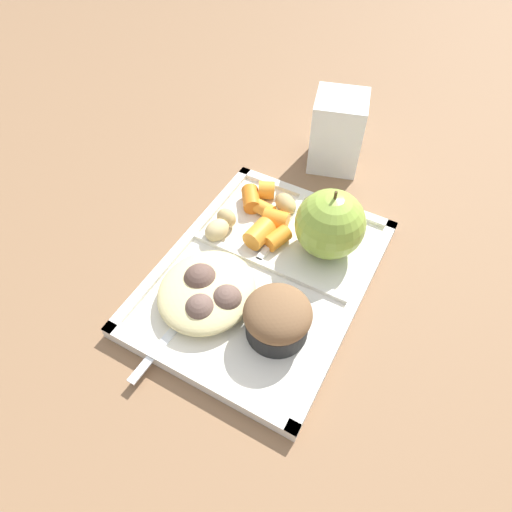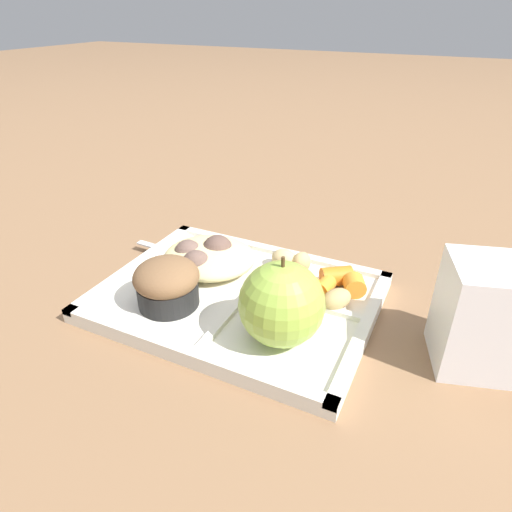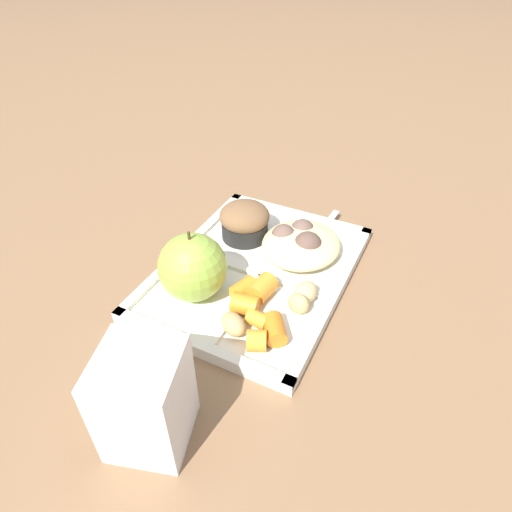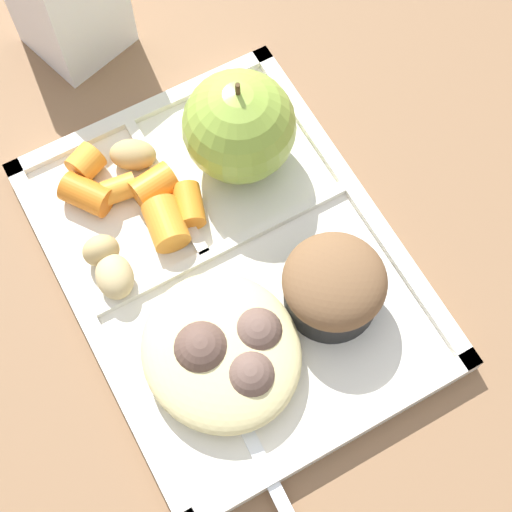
% 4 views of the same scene
% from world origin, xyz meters
% --- Properties ---
extents(ground, '(6.00, 6.00, 0.00)m').
position_xyz_m(ground, '(0.00, 0.00, 0.00)').
color(ground, '#846042').
extents(lunch_tray, '(0.31, 0.23, 0.02)m').
position_xyz_m(lunch_tray, '(-0.00, -0.00, 0.01)').
color(lunch_tray, silver).
rests_on(lunch_tray, ground).
extents(green_apple, '(0.08, 0.08, 0.09)m').
position_xyz_m(green_apple, '(-0.07, 0.05, 0.05)').
color(green_apple, '#93B742').
rests_on(green_apple, lunch_tray).
extents(bran_muffin, '(0.07, 0.07, 0.05)m').
position_xyz_m(bran_muffin, '(0.06, 0.05, 0.04)').
color(bran_muffin, black).
rests_on(bran_muffin, lunch_tray).
extents(carrot_slice_large, '(0.04, 0.03, 0.03)m').
position_xyz_m(carrot_slice_large, '(-0.04, -0.03, 0.02)').
color(carrot_slice_large, orange).
rests_on(carrot_slice_large, lunch_tray).
extents(carrot_slice_diagonal, '(0.02, 0.03, 0.02)m').
position_xyz_m(carrot_slice_diagonal, '(-0.09, -0.05, 0.02)').
color(carrot_slice_diagonal, orange).
rests_on(carrot_slice_diagonal, lunch_tray).
extents(carrot_slice_near_corner, '(0.04, 0.03, 0.02)m').
position_xyz_m(carrot_slice_near_corner, '(-0.05, -0.01, 0.02)').
color(carrot_slice_near_corner, orange).
rests_on(carrot_slice_near_corner, lunch_tray).
extents(carrot_slice_tilted, '(0.04, 0.04, 0.02)m').
position_xyz_m(carrot_slice_tilted, '(-0.10, -0.07, 0.02)').
color(carrot_slice_tilted, orange).
rests_on(carrot_slice_tilted, lunch_tray).
extents(carrot_slice_edge, '(0.03, 0.03, 0.03)m').
position_xyz_m(carrot_slice_edge, '(-0.08, -0.02, 0.02)').
color(carrot_slice_edge, orange).
rests_on(carrot_slice_edge, lunch_tray).
extents(carrot_slice_center, '(0.03, 0.03, 0.02)m').
position_xyz_m(carrot_slice_center, '(-0.12, -0.06, 0.02)').
color(carrot_slice_center, orange).
rests_on(carrot_slice_center, lunch_tray).
extents(potato_chunk_large, '(0.03, 0.03, 0.03)m').
position_xyz_m(potato_chunk_large, '(-0.05, -0.08, 0.02)').
color(potato_chunk_large, tan).
rests_on(potato_chunk_large, lunch_tray).
extents(potato_chunk_small, '(0.04, 0.03, 0.02)m').
position_xyz_m(potato_chunk_small, '(-0.02, -0.08, 0.02)').
color(potato_chunk_small, tan).
rests_on(potato_chunk_small, lunch_tray).
extents(potato_chunk_corner, '(0.04, 0.04, 0.02)m').
position_xyz_m(potato_chunk_corner, '(-0.11, -0.02, 0.02)').
color(potato_chunk_corner, tan).
rests_on(potato_chunk_corner, lunch_tray).
extents(egg_noodle_pile, '(0.12, 0.11, 0.03)m').
position_xyz_m(egg_noodle_pile, '(0.06, -0.04, 0.03)').
color(egg_noodle_pile, beige).
rests_on(egg_noodle_pile, lunch_tray).
extents(meatball_side, '(0.04, 0.04, 0.04)m').
position_xyz_m(meatball_side, '(0.09, -0.03, 0.03)').
color(meatball_side, brown).
rests_on(meatball_side, lunch_tray).
extents(meatball_back, '(0.04, 0.04, 0.04)m').
position_xyz_m(meatball_back, '(0.06, -0.05, 0.03)').
color(meatball_back, brown).
rests_on(meatball_back, lunch_tray).
extents(meatball_front, '(0.04, 0.04, 0.04)m').
position_xyz_m(meatball_front, '(0.06, -0.01, 0.03)').
color(meatball_front, brown).
rests_on(meatball_front, lunch_tray).
extents(plastic_fork, '(0.15, 0.02, 0.00)m').
position_xyz_m(plastic_fork, '(0.10, -0.05, 0.01)').
color(plastic_fork, white).
rests_on(plastic_fork, lunch_tray).
extents(milk_carton, '(0.09, 0.09, 0.11)m').
position_xyz_m(milk_carton, '(-0.25, -0.01, 0.05)').
color(milk_carton, white).
rests_on(milk_carton, ground).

